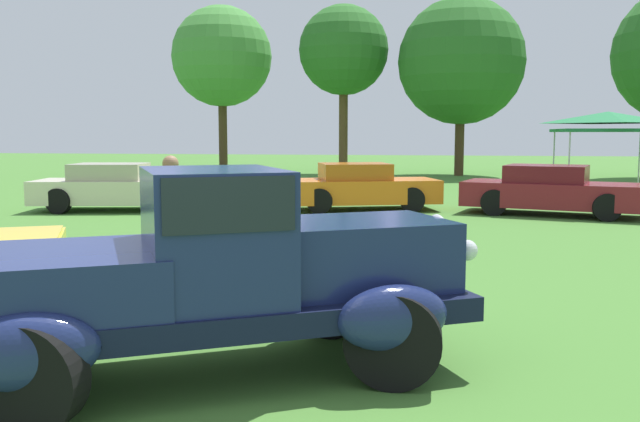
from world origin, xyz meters
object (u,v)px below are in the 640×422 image
object	(u,v)px
show_car_orange	(360,187)
show_car_cream	(115,187)
feature_pickup_truck	(205,272)
show_car_burgundy	(551,191)
spectator_near_truck	(172,212)
canopy_tent_left_field	(608,120)

from	to	relation	value
show_car_orange	show_car_cream	bearing A→B (deg)	-169.09
feature_pickup_truck	show_car_orange	distance (m)	12.49
show_car_burgundy	spectator_near_truck	size ratio (longest dim) A/B	2.70
show_car_cream	show_car_orange	world-z (taller)	same
show_car_burgundy	spectator_near_truck	distance (m)	10.68
canopy_tent_left_field	show_car_cream	bearing A→B (deg)	-152.61
show_car_cream	show_car_burgundy	world-z (taller)	same
feature_pickup_truck	show_car_cream	xyz separation A→B (m)	(-6.39, 11.28, -0.27)
show_car_burgundy	canopy_tent_left_field	bearing A→B (deg)	66.69
show_car_burgundy	canopy_tent_left_field	distance (m)	7.02
spectator_near_truck	show_car_orange	bearing A→B (deg)	79.95
show_car_orange	spectator_near_truck	size ratio (longest dim) A/B	2.54
show_car_cream	show_car_burgundy	bearing A→B (deg)	4.52
show_car_orange	show_car_burgundy	distance (m)	4.78
show_car_orange	show_car_burgundy	xyz separation A→B (m)	(4.77, -0.33, 0.00)
show_car_cream	show_car_orange	xyz separation A→B (m)	(6.25, 1.20, -0.00)
show_car_orange	spectator_near_truck	distance (m)	9.06
show_car_burgundy	canopy_tent_left_field	world-z (taller)	canopy_tent_left_field
feature_pickup_truck	spectator_near_truck	world-z (taller)	feature_pickup_truck
feature_pickup_truck	show_car_burgundy	size ratio (longest dim) A/B	0.99
show_car_burgundy	feature_pickup_truck	bearing A→B (deg)	-110.84
feature_pickup_truck	show_car_orange	xyz separation A→B (m)	(-0.14, 12.49, -0.27)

